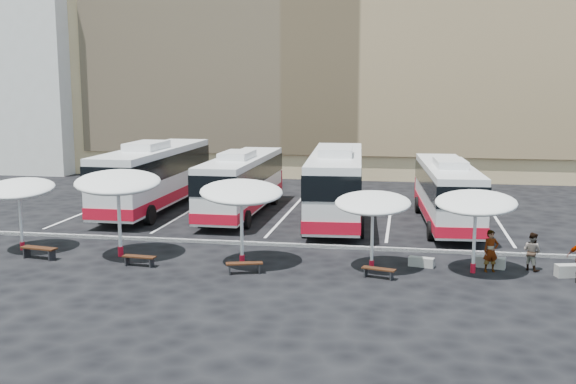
% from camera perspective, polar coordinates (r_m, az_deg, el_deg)
% --- Properties ---
extents(ground, '(120.00, 120.00, 0.00)m').
position_cam_1_polar(ground, '(31.76, -2.73, -4.72)').
color(ground, black).
rests_on(ground, ground).
extents(sandstone_building, '(42.00, 18.25, 29.60)m').
position_cam_1_polar(sandstone_building, '(62.51, 3.80, 13.73)').
color(sandstone_building, tan).
rests_on(sandstone_building, ground).
extents(apartment_block, '(14.00, 14.00, 18.00)m').
position_cam_1_polar(apartment_block, '(67.72, -21.27, 9.72)').
color(apartment_block, silver).
rests_on(apartment_block, ground).
extents(curb_divider, '(34.00, 0.25, 0.15)m').
position_cam_1_polar(curb_divider, '(32.21, -2.53, -4.38)').
color(curb_divider, black).
rests_on(curb_divider, ground).
extents(bay_lines, '(24.15, 12.00, 0.01)m').
position_cam_1_polar(bay_lines, '(39.41, -0.17, -1.97)').
color(bay_lines, white).
rests_on(bay_lines, ground).
extents(bus_0, '(3.19, 13.35, 4.23)m').
position_cam_1_polar(bus_0, '(41.72, -11.22, 1.47)').
color(bus_0, white).
rests_on(bus_0, ground).
extents(bus_1, '(2.87, 11.99, 3.80)m').
position_cam_1_polar(bus_1, '(39.60, -3.93, 0.90)').
color(bus_1, white).
rests_on(bus_1, ground).
extents(bus_2, '(3.75, 13.47, 4.22)m').
position_cam_1_polar(bus_2, '(37.81, 4.10, 0.84)').
color(bus_2, white).
rests_on(bus_2, ground).
extents(bus_3, '(3.31, 11.77, 3.69)m').
position_cam_1_polar(bus_3, '(37.46, 13.29, 0.11)').
color(bus_3, white).
rests_on(bus_3, ground).
extents(sunshade_0, '(3.87, 3.90, 3.37)m').
position_cam_1_polar(sunshade_0, '(33.11, -21.84, 0.25)').
color(sunshade_0, white).
rests_on(sunshade_0, ground).
extents(sunshade_1, '(4.80, 4.83, 3.92)m').
position_cam_1_polar(sunshade_1, '(30.43, -14.21, 0.79)').
color(sunshade_1, white).
rests_on(sunshade_1, ground).
extents(sunshade_2, '(4.54, 4.56, 3.66)m').
position_cam_1_polar(sunshade_2, '(28.25, -3.97, -0.03)').
color(sunshade_2, white).
rests_on(sunshade_2, ground).
extents(sunshade_3, '(3.13, 3.17, 3.27)m').
position_cam_1_polar(sunshade_3, '(27.76, 7.19, -0.95)').
color(sunshade_3, white).
rests_on(sunshade_3, ground).
extents(sunshade_4, '(3.70, 3.73, 3.40)m').
position_cam_1_polar(sunshade_4, '(28.00, 15.62, -0.90)').
color(sunshade_4, white).
rests_on(sunshade_4, ground).
extents(wood_bench_0, '(1.73, 0.72, 0.52)m').
position_cam_1_polar(wood_bench_0, '(31.61, -20.33, -4.62)').
color(wood_bench_0, black).
rests_on(wood_bench_0, ground).
extents(wood_bench_1, '(1.46, 0.51, 0.44)m').
position_cam_1_polar(wood_bench_1, '(29.18, -12.49, -5.50)').
color(wood_bench_1, black).
rests_on(wood_bench_1, ground).
extents(wood_bench_2, '(1.54, 0.82, 0.46)m').
position_cam_1_polar(wood_bench_2, '(27.45, -3.72, -6.20)').
color(wood_bench_2, black).
rests_on(wood_bench_2, ground).
extents(wood_bench_3, '(1.39, 0.71, 0.41)m').
position_cam_1_polar(wood_bench_3, '(26.99, 7.68, -6.61)').
color(wood_bench_3, black).
rests_on(wood_bench_3, ground).
extents(conc_bench_0, '(1.11, 0.59, 0.40)m').
position_cam_1_polar(conc_bench_0, '(29.00, 11.22, -5.83)').
color(conc_bench_0, gray).
rests_on(conc_bench_0, ground).
extents(conc_bench_1, '(1.30, 0.71, 0.46)m').
position_cam_1_polar(conc_bench_1, '(29.53, 16.73, -5.71)').
color(conc_bench_1, gray).
rests_on(conc_bench_1, ground).
extents(conc_bench_2, '(1.39, 0.75, 0.49)m').
position_cam_1_polar(conc_bench_2, '(29.28, 22.93, -6.15)').
color(conc_bench_2, gray).
rests_on(conc_bench_2, ground).
extents(passenger_0, '(0.73, 0.59, 1.74)m').
position_cam_1_polar(passenger_0, '(28.75, 16.79, -4.80)').
color(passenger_0, black).
rests_on(passenger_0, ground).
extents(passenger_1, '(0.98, 0.97, 1.59)m').
position_cam_1_polar(passenger_1, '(29.51, 19.99, -4.76)').
color(passenger_1, black).
rests_on(passenger_1, ground).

